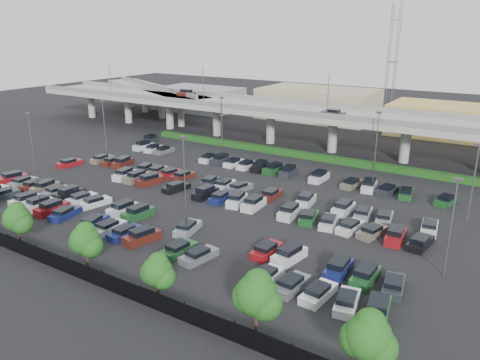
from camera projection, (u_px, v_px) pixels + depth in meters
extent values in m
plane|color=black|center=(219.00, 193.00, 70.16)|extent=(280.00, 280.00, 0.00)
cube|color=gray|center=(310.00, 114.00, 93.55)|extent=(150.00, 13.00, 1.10)
cube|color=#61615C|center=(297.00, 113.00, 88.21)|extent=(150.00, 0.50, 1.00)
cube|color=#61615C|center=(323.00, 104.00, 98.23)|extent=(150.00, 0.50, 1.00)
cylinder|color=gray|center=(91.00, 105.00, 127.92)|extent=(1.80, 1.80, 6.70)
cube|color=#61615C|center=(90.00, 94.00, 126.94)|extent=(2.60, 9.75, 0.50)
cylinder|color=gray|center=(128.00, 110.00, 120.78)|extent=(1.80, 1.80, 6.70)
cube|color=#61615C|center=(127.00, 98.00, 119.80)|extent=(2.60, 9.75, 0.50)
cylinder|color=gray|center=(170.00, 115.00, 113.64)|extent=(1.80, 1.80, 6.70)
cube|color=#61615C|center=(169.00, 102.00, 112.66)|extent=(2.60, 9.75, 0.50)
cylinder|color=gray|center=(217.00, 121.00, 106.50)|extent=(1.80, 1.80, 6.70)
cube|color=#61615C|center=(216.00, 107.00, 105.51)|extent=(2.60, 9.75, 0.50)
cylinder|color=gray|center=(270.00, 128.00, 99.36)|extent=(1.80, 1.80, 6.70)
cube|color=#61615C|center=(271.00, 113.00, 98.37)|extent=(2.60, 9.75, 0.50)
cylinder|color=gray|center=(333.00, 136.00, 92.21)|extent=(1.80, 1.80, 6.70)
cube|color=#61615C|center=(334.00, 120.00, 91.23)|extent=(2.60, 9.75, 0.50)
cylinder|color=gray|center=(405.00, 145.00, 85.07)|extent=(1.80, 1.80, 6.70)
cube|color=#61615C|center=(407.00, 128.00, 84.09)|extent=(2.60, 9.75, 0.50)
cube|color=#511C15|center=(186.00, 94.00, 112.96)|extent=(4.40, 1.82, 1.05)
cube|color=black|center=(186.00, 91.00, 112.71)|extent=(2.60, 1.60, 0.65)
cube|color=#252A31|center=(333.00, 114.00, 87.78)|extent=(4.40, 1.82, 0.82)
cube|color=black|center=(333.00, 110.00, 87.59)|extent=(2.30, 1.60, 0.50)
cylinder|color=#4D4C51|center=(110.00, 79.00, 112.75)|extent=(0.14, 0.14, 8.00)
cylinder|color=#4D4C51|center=(203.00, 86.00, 98.46)|extent=(0.14, 0.14, 8.00)
cylinder|color=#4D4C51|center=(328.00, 97.00, 84.18)|extent=(0.14, 0.14, 8.00)
cube|color=gray|center=(154.00, 90.00, 128.89)|extent=(50.93, 30.13, 1.10)
cube|color=#61615C|center=(153.00, 86.00, 128.56)|extent=(47.34, 22.43, 1.00)
cylinder|color=gray|center=(130.00, 96.00, 145.33)|extent=(1.60, 1.60, 6.70)
cylinder|color=gray|center=(145.00, 101.00, 135.72)|extent=(1.60, 1.60, 6.70)
cylinder|color=gray|center=(162.00, 106.00, 126.10)|extent=(1.60, 1.60, 6.70)
cylinder|color=gray|center=(181.00, 113.00, 116.49)|extent=(1.60, 1.60, 6.70)
cube|color=#163B11|center=(293.00, 153.00, 90.03)|extent=(66.00, 1.60, 1.10)
cube|color=black|center=(62.00, 264.00, 47.43)|extent=(70.00, 0.06, 1.80)
cylinder|color=black|center=(9.00, 242.00, 51.99)|extent=(0.10, 0.10, 2.00)
cylinder|color=black|center=(37.00, 253.00, 49.44)|extent=(0.10, 0.10, 2.00)
cylinder|color=black|center=(68.00, 265.00, 46.89)|extent=(0.10, 0.10, 2.00)
cylinder|color=black|center=(102.00, 279.00, 44.34)|extent=(0.10, 0.10, 2.00)
cylinder|color=black|center=(141.00, 294.00, 41.79)|extent=(0.10, 0.10, 2.00)
cylinder|color=black|center=(185.00, 312.00, 39.24)|extent=(0.10, 0.10, 2.00)
cylinder|color=black|center=(235.00, 331.00, 36.69)|extent=(0.10, 0.10, 2.00)
cylinder|color=black|center=(292.00, 354.00, 34.14)|extent=(0.10, 0.10, 2.00)
cylinder|color=#332316|center=(20.00, 238.00, 53.06)|extent=(0.26, 0.26, 1.96)
sphere|color=#144512|center=(17.00, 218.00, 52.32)|extent=(3.04, 3.04, 3.04)
sphere|color=#144512|center=(22.00, 224.00, 52.21)|extent=(2.39, 2.39, 2.39)
sphere|color=#144512|center=(13.00, 220.00, 52.66)|extent=(2.39, 2.39, 2.39)
sphere|color=#144512|center=(17.00, 211.00, 52.12)|extent=(2.06, 2.06, 2.06)
cylinder|color=#332316|center=(87.00, 261.00, 47.68)|extent=(0.26, 0.26, 1.97)
sphere|color=#144512|center=(85.00, 240.00, 46.93)|extent=(3.07, 3.07, 3.07)
sphere|color=#144512|center=(91.00, 246.00, 46.82)|extent=(2.41, 2.41, 2.41)
sphere|color=#144512|center=(81.00, 242.00, 47.27)|extent=(2.41, 2.41, 2.41)
sphere|color=#144512|center=(85.00, 232.00, 46.73)|extent=(2.08, 2.08, 2.08)
cylinder|color=#332316|center=(159.00, 292.00, 42.26)|extent=(0.26, 0.26, 1.80)
sphere|color=#144512|center=(157.00, 271.00, 41.58)|extent=(2.79, 2.79, 2.79)
sphere|color=#144512|center=(164.00, 277.00, 41.48)|extent=(2.19, 2.19, 2.19)
sphere|color=#144512|center=(152.00, 273.00, 41.89)|extent=(2.19, 2.19, 2.19)
sphere|color=#144512|center=(158.00, 262.00, 41.40)|extent=(1.89, 1.89, 1.89)
cylinder|color=#332316|center=(256.00, 324.00, 37.44)|extent=(0.26, 0.26, 2.21)
sphere|color=#144512|center=(256.00, 295.00, 36.60)|extent=(3.43, 3.43, 3.43)
sphere|color=#144512|center=(266.00, 304.00, 36.47)|extent=(2.70, 2.70, 2.70)
sphere|color=#144512|center=(249.00, 297.00, 37.00)|extent=(2.70, 2.70, 2.70)
sphere|color=#144512|center=(258.00, 283.00, 36.37)|extent=(2.33, 2.33, 2.33)
sphere|color=#144512|center=(368.00, 337.00, 31.82)|extent=(3.32, 3.32, 3.32)
sphere|color=#144512|center=(379.00, 347.00, 31.69)|extent=(2.61, 2.61, 2.61)
sphere|color=#144512|center=(358.00, 339.00, 32.20)|extent=(2.61, 2.61, 2.61)
sphere|color=#144512|center=(370.00, 324.00, 31.60)|extent=(2.25, 2.25, 2.25)
cube|color=#252A31|center=(4.00, 195.00, 68.21)|extent=(2.22, 4.55, 0.82)
cube|color=black|center=(2.00, 191.00, 67.85)|extent=(1.81, 2.44, 0.50)
cube|color=white|center=(26.00, 201.00, 65.37)|extent=(2.05, 4.49, 1.05)
cube|color=black|center=(26.00, 196.00, 65.11)|extent=(1.74, 2.68, 0.65)
cube|color=silver|center=(39.00, 205.00, 63.96)|extent=(1.96, 4.45, 1.05)
cube|color=black|center=(38.00, 200.00, 63.71)|extent=(1.68, 2.65, 0.65)
cube|color=maroon|center=(52.00, 209.00, 62.56)|extent=(1.84, 4.41, 1.05)
cube|color=black|center=(51.00, 204.00, 62.31)|extent=(1.61, 2.61, 0.65)
cube|color=navy|center=(65.00, 214.00, 61.19)|extent=(2.65, 4.67, 0.82)
cube|color=black|center=(63.00, 210.00, 60.84)|extent=(2.02, 2.57, 0.50)
cube|color=navy|center=(94.00, 223.00, 58.39)|extent=(2.82, 4.71, 0.82)
cube|color=black|center=(92.00, 219.00, 58.04)|extent=(2.10, 2.62, 0.50)
cube|color=silver|center=(109.00, 228.00, 56.99)|extent=(1.83, 4.41, 0.82)
cube|color=black|center=(107.00, 224.00, 56.63)|extent=(1.61, 2.30, 0.50)
cube|color=navy|center=(125.00, 233.00, 55.58)|extent=(1.90, 4.43, 0.82)
cube|color=black|center=(124.00, 229.00, 55.23)|extent=(1.64, 2.33, 0.50)
cube|color=#511C15|center=(142.00, 238.00, 54.14)|extent=(2.70, 4.68, 1.05)
cube|color=black|center=(142.00, 231.00, 53.89)|extent=(2.11, 2.88, 0.65)
cube|color=#1C4E22|center=(179.00, 250.00, 51.37)|extent=(2.23, 4.55, 0.82)
cube|color=black|center=(178.00, 246.00, 51.02)|extent=(1.81, 2.44, 0.50)
cube|color=#5A5B62|center=(199.00, 256.00, 49.97)|extent=(2.53, 4.64, 0.82)
cube|color=black|center=(198.00, 252.00, 49.62)|extent=(1.96, 2.54, 0.50)
cube|color=silver|center=(266.00, 277.00, 45.76)|extent=(1.98, 4.46, 0.82)
cube|color=black|center=(265.00, 273.00, 45.41)|extent=(1.69, 2.36, 0.50)
cube|color=#5A5B62|center=(291.00, 285.00, 44.36)|extent=(2.21, 4.55, 0.82)
cube|color=black|center=(291.00, 280.00, 44.00)|extent=(1.80, 2.43, 0.50)
cube|color=white|center=(318.00, 294.00, 42.96)|extent=(2.24, 4.56, 0.82)
cube|color=black|center=(318.00, 289.00, 42.60)|extent=(1.82, 2.44, 0.50)
cube|color=silver|center=(347.00, 303.00, 41.55)|extent=(2.58, 4.66, 0.82)
cube|color=black|center=(347.00, 298.00, 41.20)|extent=(1.99, 2.55, 0.50)
cube|color=#1C4E22|center=(378.00, 311.00, 40.12)|extent=(2.53, 4.64, 1.05)
cube|color=black|center=(379.00, 303.00, 39.86)|extent=(2.01, 2.83, 0.65)
cube|color=maroon|center=(13.00, 179.00, 74.99)|extent=(2.70, 4.68, 1.05)
cube|color=black|center=(12.00, 174.00, 74.73)|extent=(2.11, 2.88, 0.65)
cube|color=gray|center=(23.00, 183.00, 73.62)|extent=(2.22, 4.55, 0.82)
cube|color=black|center=(22.00, 179.00, 73.26)|extent=(1.81, 2.44, 0.50)
cube|color=#511C15|center=(34.00, 186.00, 72.22)|extent=(2.25, 4.56, 0.82)
cube|color=black|center=(32.00, 182.00, 71.86)|extent=(1.82, 2.45, 0.50)
cube|color=#696452|center=(45.00, 188.00, 70.78)|extent=(2.38, 4.60, 1.05)
cube|color=black|center=(44.00, 183.00, 70.52)|extent=(1.93, 2.79, 0.65)
cube|color=gray|center=(57.00, 192.00, 69.41)|extent=(1.86, 4.41, 0.82)
cube|color=black|center=(55.00, 188.00, 69.05)|extent=(1.62, 2.31, 0.50)
cube|color=black|center=(69.00, 195.00, 67.97)|extent=(1.94, 4.45, 1.05)
cube|color=black|center=(68.00, 189.00, 67.72)|extent=(1.67, 2.64, 0.65)
cube|color=silver|center=(82.00, 199.00, 66.60)|extent=(2.13, 4.52, 0.82)
cube|color=black|center=(80.00, 195.00, 66.25)|extent=(1.76, 2.41, 0.50)
cube|color=silver|center=(95.00, 203.00, 65.20)|extent=(2.70, 4.68, 0.82)
cube|color=black|center=(93.00, 199.00, 64.85)|extent=(2.05, 2.58, 0.50)
cube|color=silver|center=(123.00, 210.00, 62.36)|extent=(2.04, 4.48, 1.05)
cube|color=black|center=(123.00, 204.00, 62.10)|extent=(1.73, 2.68, 0.65)
cube|color=#1C4E22|center=(138.00, 214.00, 60.96)|extent=(2.15, 4.52, 1.05)
cube|color=black|center=(138.00, 208.00, 60.70)|extent=(1.79, 2.71, 0.65)
cube|color=gray|center=(188.00, 229.00, 56.79)|extent=(2.65, 4.67, 0.82)
cube|color=black|center=(187.00, 225.00, 56.43)|extent=(2.02, 2.57, 0.50)
cube|color=maroon|center=(267.00, 251.00, 51.17)|extent=(2.02, 4.48, 0.82)
cube|color=black|center=(266.00, 246.00, 50.82)|extent=(1.71, 2.37, 0.50)
cube|color=white|center=(289.00, 256.00, 49.74)|extent=(2.47, 4.63, 1.05)
cube|color=black|center=(290.00, 249.00, 49.48)|extent=(1.98, 2.81, 0.65)
cube|color=navy|center=(338.00, 270.00, 46.93)|extent=(1.94, 4.45, 1.05)
cube|color=black|center=(339.00, 263.00, 46.67)|extent=(1.67, 2.64, 0.65)
cube|color=#1C4E22|center=(365.00, 277.00, 45.53)|extent=(1.88, 4.42, 1.05)
cube|color=black|center=(366.00, 270.00, 45.27)|extent=(1.64, 2.62, 0.65)
cube|color=#252A31|center=(394.00, 286.00, 44.16)|extent=(2.49, 4.63, 0.82)
cube|color=black|center=(394.00, 282.00, 43.80)|extent=(1.95, 2.52, 0.50)
cube|color=maroon|center=(70.00, 164.00, 83.84)|extent=(2.22, 4.55, 0.82)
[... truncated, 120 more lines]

